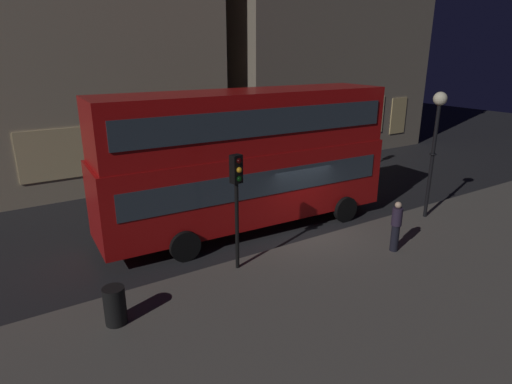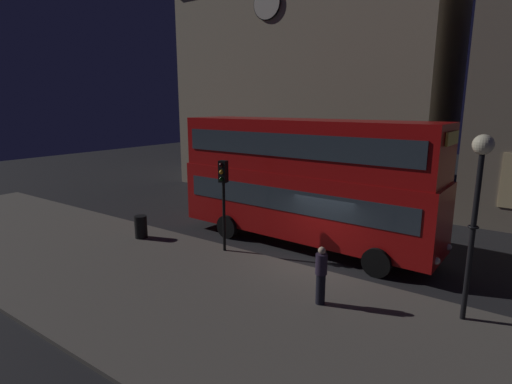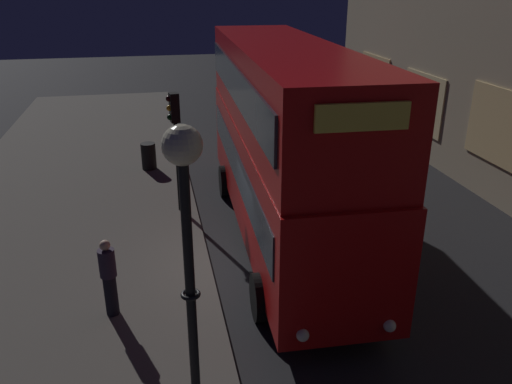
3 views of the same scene
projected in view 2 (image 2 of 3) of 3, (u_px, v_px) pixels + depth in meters
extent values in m
plane|color=#232326|center=(319.00, 264.00, 15.22)|extent=(80.00, 80.00, 0.00)
cube|color=#5B564F|center=(246.00, 313.00, 11.48)|extent=(44.00, 7.91, 0.12)
cube|color=tan|center=(316.00, 70.00, 28.40)|extent=(17.66, 9.70, 16.51)
cube|color=#F2D18C|center=(222.00, 154.00, 28.40)|extent=(3.01, 0.06, 2.07)
cube|color=#F9E09E|center=(279.00, 162.00, 25.79)|extent=(3.01, 0.06, 2.28)
cube|color=#F2D18C|center=(348.00, 164.00, 23.09)|extent=(3.01, 0.06, 2.36)
cylinder|color=silver|center=(267.00, 3.00, 24.22)|extent=(1.83, 0.12, 1.83)
torus|color=black|center=(267.00, 3.00, 24.22)|extent=(1.95, 0.12, 1.95)
cube|color=#B20F0F|center=(302.00, 202.00, 16.94)|extent=(11.28, 2.97, 2.67)
cube|color=#B20F0F|center=(304.00, 146.00, 16.43)|extent=(11.06, 2.91, 2.10)
cube|color=#2D3842|center=(303.00, 195.00, 16.87)|extent=(10.39, 2.99, 0.90)
cube|color=#2D3842|center=(304.00, 143.00, 16.41)|extent=(10.39, 2.99, 0.90)
cube|color=#F2D84C|center=(452.00, 138.00, 13.03)|extent=(0.14, 1.52, 0.44)
sphere|color=white|center=(448.00, 247.00, 14.47)|extent=(0.24, 0.24, 0.24)
sphere|color=white|center=(437.00, 261.00, 13.18)|extent=(0.24, 0.24, 0.24)
cylinder|color=black|center=(401.00, 242.00, 16.00)|extent=(1.06, 0.28, 1.05)
cylinder|color=black|center=(376.00, 263.00, 13.95)|extent=(1.06, 0.28, 1.05)
cylinder|color=black|center=(262.00, 214.00, 20.07)|extent=(1.06, 0.28, 1.05)
cylinder|color=black|center=(227.00, 227.00, 18.02)|extent=(1.06, 0.28, 1.05)
cylinder|color=black|center=(224.00, 217.00, 15.97)|extent=(0.12, 0.12, 2.80)
cube|color=black|center=(223.00, 171.00, 15.58)|extent=(0.36, 0.30, 0.85)
sphere|color=black|center=(221.00, 165.00, 15.39)|extent=(0.17, 0.17, 0.17)
sphere|color=orange|center=(221.00, 172.00, 15.45)|extent=(0.17, 0.17, 0.17)
sphere|color=black|center=(221.00, 179.00, 15.50)|extent=(0.17, 0.17, 0.17)
cylinder|color=black|center=(472.00, 240.00, 10.61)|extent=(0.14, 0.14, 4.55)
torus|color=black|center=(473.00, 227.00, 10.53)|extent=(0.28, 0.28, 0.06)
sphere|color=#F9EFC6|center=(483.00, 145.00, 10.07)|extent=(0.52, 0.52, 0.52)
cylinder|color=black|center=(320.00, 289.00, 11.84)|extent=(0.28, 0.28, 0.93)
cylinder|color=#2D2338|center=(321.00, 264.00, 11.68)|extent=(0.35, 0.35, 0.61)
sphere|color=beige|center=(322.00, 251.00, 11.59)|extent=(0.22, 0.22, 0.22)
cylinder|color=black|center=(141.00, 227.00, 17.71)|extent=(0.55, 0.55, 0.99)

